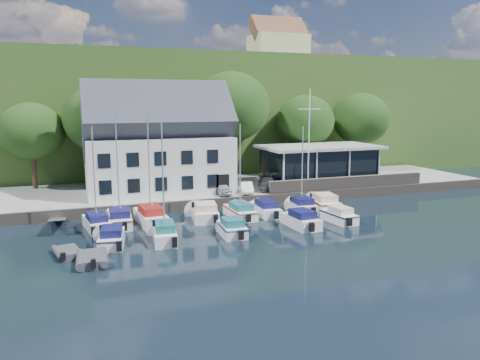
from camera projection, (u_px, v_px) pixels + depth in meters
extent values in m
plane|color=black|center=(293.00, 238.00, 34.73)|extent=(180.00, 180.00, 0.00)
cube|color=gray|center=(222.00, 190.00, 50.88)|extent=(60.00, 13.00, 1.00)
cube|color=#5F544C|center=(242.00, 202.00, 44.85)|extent=(60.00, 0.30, 1.00)
cube|color=#2E4E1D|center=(153.00, 111.00, 90.91)|extent=(160.00, 75.00, 16.00)
cube|color=#5F7038|center=(183.00, 72.00, 99.63)|extent=(50.00, 30.00, 0.30)
cube|color=#5F544C|center=(348.00, 182.00, 49.03)|extent=(18.00, 0.50, 1.20)
imported|color=silver|center=(222.00, 189.00, 45.77)|extent=(1.32, 3.27, 1.11)
imported|color=silver|center=(246.00, 187.00, 46.45)|extent=(1.93, 3.46, 1.08)
imported|color=#2F3035|center=(267.00, 184.00, 48.12)|extent=(3.15, 4.72, 1.27)
imported|color=#303F93|center=(280.00, 182.00, 48.87)|extent=(2.38, 3.93, 1.26)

